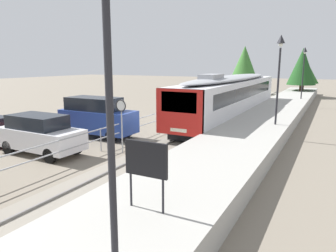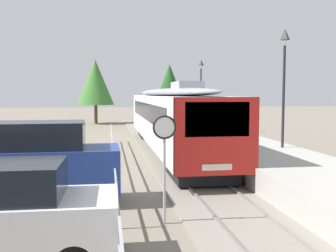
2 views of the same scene
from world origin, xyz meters
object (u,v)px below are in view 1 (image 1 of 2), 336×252
(commuter_train, at_px, (231,94))
(parked_van_blue, at_px, (97,117))
(platform_lamp_near_end, at_px, (108,62))
(platform_lamp_far_end, at_px, (304,63))
(parked_suv_white, at_px, (40,134))
(speed_limit_sign, at_px, (121,113))
(platform_lamp_mid_platform, at_px, (279,63))
(platform_notice_board, at_px, (146,161))

(commuter_train, xyz_separation_m, parked_van_blue, (-5.68, -9.97, -0.85))
(platform_lamp_near_end, height_order, platform_lamp_far_end, same)
(parked_van_blue, bearing_deg, parked_suv_white, -89.68)
(speed_limit_sign, relative_size, parked_van_blue, 0.57)
(platform_lamp_near_end, bearing_deg, platform_lamp_far_end, 90.00)
(parked_suv_white, xyz_separation_m, parked_van_blue, (-0.02, 4.43, 0.23))
(platform_lamp_near_end, xyz_separation_m, platform_lamp_mid_platform, (0.00, 16.12, 0.00))
(commuter_train, xyz_separation_m, platform_lamp_far_end, (4.39, 10.87, 2.47))
(platform_lamp_mid_platform, height_order, parked_suv_white, platform_lamp_mid_platform)
(platform_lamp_mid_platform, relative_size, parked_van_blue, 1.09)
(platform_lamp_near_end, relative_size, platform_lamp_far_end, 1.00)
(commuter_train, relative_size, platform_lamp_mid_platform, 3.74)
(platform_lamp_mid_platform, distance_m, parked_suv_white, 14.04)
(platform_notice_board, relative_size, parked_suv_white, 0.39)
(speed_limit_sign, relative_size, parked_suv_white, 0.61)
(platform_lamp_far_end, bearing_deg, platform_lamp_near_end, -90.00)
(platform_notice_board, xyz_separation_m, parked_van_blue, (-9.07, 8.78, -0.89))
(speed_limit_sign, distance_m, parked_suv_white, 4.28)
(platform_lamp_near_end, relative_size, parked_van_blue, 1.09)
(platform_lamp_near_end, bearing_deg, parked_van_blue, 131.44)
(platform_lamp_far_end, xyz_separation_m, speed_limit_sign, (-6.46, -23.19, -2.50))
(parked_suv_white, distance_m, parked_van_blue, 4.43)
(platform_lamp_far_end, distance_m, speed_limit_sign, 24.20)
(platform_lamp_near_end, distance_m, platform_notice_board, 3.72)
(commuter_train, height_order, platform_lamp_near_end, platform_lamp_near_end)
(platform_lamp_far_end, bearing_deg, platform_notice_board, -91.93)
(commuter_train, bearing_deg, platform_lamp_near_end, -78.39)
(parked_van_blue, bearing_deg, platform_lamp_near_end, -48.56)
(commuter_train, relative_size, speed_limit_sign, 7.14)
(speed_limit_sign, xyz_separation_m, parked_suv_white, (-3.59, -2.07, -1.06))
(commuter_train, bearing_deg, parked_van_blue, -119.67)
(platform_lamp_near_end, height_order, platform_notice_board, platform_lamp_near_end)
(platform_lamp_far_end, distance_m, parked_van_blue, 23.38)
(commuter_train, bearing_deg, platform_notice_board, -79.74)
(commuter_train, relative_size, parked_van_blue, 4.06)
(platform_lamp_mid_platform, distance_m, platform_notice_board, 13.75)
(platform_notice_board, height_order, parked_van_blue, platform_notice_board)
(platform_lamp_near_end, height_order, platform_lamp_mid_platform, same)
(platform_lamp_near_end, bearing_deg, platform_lamp_mid_platform, 90.00)
(platform_lamp_near_end, bearing_deg, commuter_train, 101.61)
(parked_suv_white, relative_size, parked_van_blue, 0.94)
(commuter_train, relative_size, platform_notice_board, 11.12)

